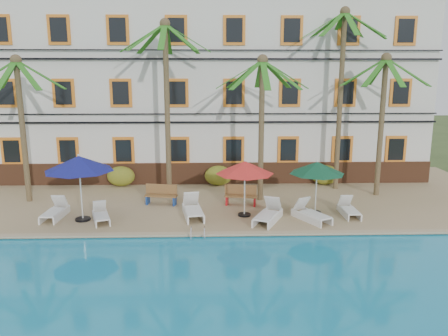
{
  "coord_description": "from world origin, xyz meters",
  "views": [
    {
      "loc": [
        0.27,
        -16.6,
        6.23
      ],
      "look_at": [
        0.85,
        3.0,
        2.0
      ],
      "focal_mm": 35.0,
      "sensor_mm": 36.0,
      "label": 1
    }
  ],
  "objects_px": {
    "lounger_e": "(311,214)",
    "bench_right": "(241,195)",
    "umbrella_green": "(317,168)",
    "lounger_b": "(101,215)",
    "lounger_d": "(268,214)",
    "umbrella_blue": "(79,164)",
    "umbrella_red": "(245,168)",
    "palm_a": "(21,108)",
    "lounger_a": "(55,211)",
    "palm_c": "(262,107)",
    "lounger_f": "(349,209)",
    "palm_b": "(167,86)",
    "lounger_c": "(193,209)",
    "palm_e": "(383,105)",
    "bench_left": "(162,194)",
    "palm_d": "(341,77)",
    "pool_ladder": "(198,236)"
  },
  "relations": [
    {
      "from": "lounger_d",
      "to": "lounger_e",
      "type": "height_order",
      "value": "lounger_d"
    },
    {
      "from": "umbrella_green",
      "to": "bench_left",
      "type": "bearing_deg",
      "value": 166.82
    },
    {
      "from": "lounger_a",
      "to": "lounger_d",
      "type": "height_order",
      "value": "lounger_d"
    },
    {
      "from": "palm_d",
      "to": "lounger_c",
      "type": "bearing_deg",
      "value": -148.88
    },
    {
      "from": "umbrella_blue",
      "to": "umbrella_red",
      "type": "bearing_deg",
      "value": 3.4
    },
    {
      "from": "palm_a",
      "to": "umbrella_red",
      "type": "xyz_separation_m",
      "value": [
        10.19,
        -2.54,
        -2.35
      ]
    },
    {
      "from": "umbrella_green",
      "to": "bench_left",
      "type": "height_order",
      "value": "umbrella_green"
    },
    {
      "from": "palm_e",
      "to": "umbrella_green",
      "type": "bearing_deg",
      "value": -142.61
    },
    {
      "from": "lounger_c",
      "to": "lounger_d",
      "type": "distance_m",
      "value": 3.22
    },
    {
      "from": "palm_e",
      "to": "bench_left",
      "type": "bearing_deg",
      "value": -173.11
    },
    {
      "from": "lounger_b",
      "to": "palm_a",
      "type": "bearing_deg",
      "value": 143.83
    },
    {
      "from": "umbrella_blue",
      "to": "lounger_c",
      "type": "bearing_deg",
      "value": 4.42
    },
    {
      "from": "palm_c",
      "to": "umbrella_green",
      "type": "relative_size",
      "value": 2.88
    },
    {
      "from": "palm_e",
      "to": "lounger_f",
      "type": "xyz_separation_m",
      "value": [
        -2.4,
        -3.18,
        -4.28
      ]
    },
    {
      "from": "bench_right",
      "to": "palm_d",
      "type": "bearing_deg",
      "value": 28.03
    },
    {
      "from": "palm_b",
      "to": "umbrella_green",
      "type": "distance_m",
      "value": 8.15
    },
    {
      "from": "lounger_e",
      "to": "bench_left",
      "type": "bearing_deg",
      "value": 158.8
    },
    {
      "from": "palm_b",
      "to": "bench_left",
      "type": "distance_m",
      "value": 5.23
    },
    {
      "from": "lounger_d",
      "to": "umbrella_blue",
      "type": "bearing_deg",
      "value": 177.2
    },
    {
      "from": "bench_right",
      "to": "umbrella_green",
      "type": "bearing_deg",
      "value": -24.26
    },
    {
      "from": "palm_b",
      "to": "lounger_c",
      "type": "bearing_deg",
      "value": -69.21
    },
    {
      "from": "palm_c",
      "to": "lounger_f",
      "type": "bearing_deg",
      "value": -35.15
    },
    {
      "from": "lounger_c",
      "to": "lounger_f",
      "type": "distance_m",
      "value": 6.73
    },
    {
      "from": "umbrella_blue",
      "to": "lounger_e",
      "type": "xyz_separation_m",
      "value": [
        9.52,
        -0.28,
        -2.12
      ]
    },
    {
      "from": "palm_c",
      "to": "pool_ladder",
      "type": "bearing_deg",
      "value": -121.14
    },
    {
      "from": "lounger_d",
      "to": "lounger_e",
      "type": "distance_m",
      "value": 1.8
    },
    {
      "from": "lounger_e",
      "to": "bench_right",
      "type": "height_order",
      "value": "bench_right"
    },
    {
      "from": "palm_a",
      "to": "umbrella_blue",
      "type": "height_order",
      "value": "palm_a"
    },
    {
      "from": "lounger_b",
      "to": "lounger_d",
      "type": "height_order",
      "value": "lounger_d"
    },
    {
      "from": "palm_a",
      "to": "bench_left",
      "type": "height_order",
      "value": "palm_a"
    },
    {
      "from": "lounger_f",
      "to": "bench_left",
      "type": "distance_m",
      "value": 8.49
    },
    {
      "from": "palm_a",
      "to": "lounger_b",
      "type": "height_order",
      "value": "palm_a"
    },
    {
      "from": "umbrella_red",
      "to": "umbrella_green",
      "type": "height_order",
      "value": "umbrella_red"
    },
    {
      "from": "palm_d",
      "to": "lounger_c",
      "type": "height_order",
      "value": "palm_d"
    },
    {
      "from": "palm_b",
      "to": "lounger_e",
      "type": "distance_m",
      "value": 9.1
    },
    {
      "from": "umbrella_blue",
      "to": "lounger_f",
      "type": "xyz_separation_m",
      "value": [
        11.31,
        0.34,
        -2.15
      ]
    },
    {
      "from": "palm_c",
      "to": "palm_e",
      "type": "bearing_deg",
      "value": 6.41
    },
    {
      "from": "palm_c",
      "to": "umbrella_green",
      "type": "distance_m",
      "value": 3.95
    },
    {
      "from": "umbrella_red",
      "to": "lounger_f",
      "type": "xyz_separation_m",
      "value": [
        4.52,
        -0.06,
        -1.85
      ]
    },
    {
      "from": "palm_b",
      "to": "palm_d",
      "type": "bearing_deg",
      "value": 6.43
    },
    {
      "from": "lounger_f",
      "to": "lounger_a",
      "type": "bearing_deg",
      "value": 179.84
    },
    {
      "from": "palm_e",
      "to": "lounger_a",
      "type": "height_order",
      "value": "palm_e"
    },
    {
      "from": "palm_b",
      "to": "palm_c",
      "type": "distance_m",
      "value": 4.71
    },
    {
      "from": "lounger_c",
      "to": "pool_ladder",
      "type": "xyz_separation_m",
      "value": [
        0.28,
        -2.29,
        -0.31
      ]
    },
    {
      "from": "bench_left",
      "to": "palm_a",
      "type": "bearing_deg",
      "value": 173.68
    },
    {
      "from": "palm_d",
      "to": "palm_e",
      "type": "height_order",
      "value": "palm_d"
    },
    {
      "from": "palm_c",
      "to": "lounger_b",
      "type": "height_order",
      "value": "palm_c"
    },
    {
      "from": "palm_e",
      "to": "palm_d",
      "type": "bearing_deg",
      "value": 142.38
    },
    {
      "from": "palm_a",
      "to": "lounger_a",
      "type": "xyz_separation_m",
      "value": [
        2.13,
        -2.57,
        -4.18
      ]
    },
    {
      "from": "lounger_f",
      "to": "palm_e",
      "type": "bearing_deg",
      "value": 52.94
    }
  ]
}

